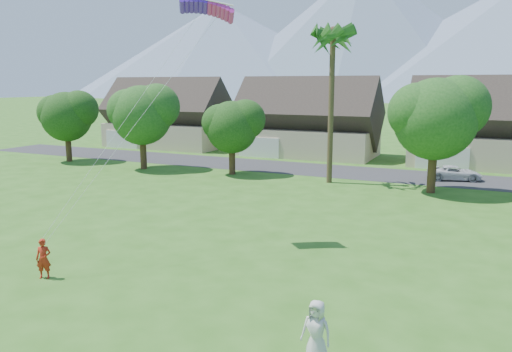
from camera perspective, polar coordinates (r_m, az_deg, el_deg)
The scene contains 9 objects.
street at distance 46.22m, azimuth 12.70°, elevation 0.28°, with size 90.00×7.00×0.01m, color #2D2D30.
kite_flyer at distance 22.76m, azimuth -23.11°, elevation -8.68°, with size 0.62×0.40×1.69m, color #AE2613.
watcher at distance 15.23m, azimuth 6.91°, elevation -17.19°, with size 0.91×0.59×1.87m, color beige.
parked_car at distance 45.17m, azimuth 21.76°, elevation 0.33°, with size 2.01×4.36×1.21m, color silver.
mountain_ridge at distance 271.32m, azimuth 25.95°, elevation 13.93°, with size 540.00×240.00×70.00m.
houses_row at distance 54.45m, azimuth 15.41°, elevation 5.33°, with size 72.75×8.19×8.86m.
tree_row at distance 40.01m, azimuth 9.47°, elevation 5.90°, with size 62.27×6.67×8.45m.
fan_palm at distance 40.86m, azimuth 8.80°, elevation 15.72°, with size 3.00×3.00×13.80m.
parafoil_kite at distance 25.74m, azimuth -5.55°, elevation 18.66°, with size 2.93×1.49×0.50m.
Camera 1 is at (9.58, -10.50, 7.99)m, focal length 35.00 mm.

